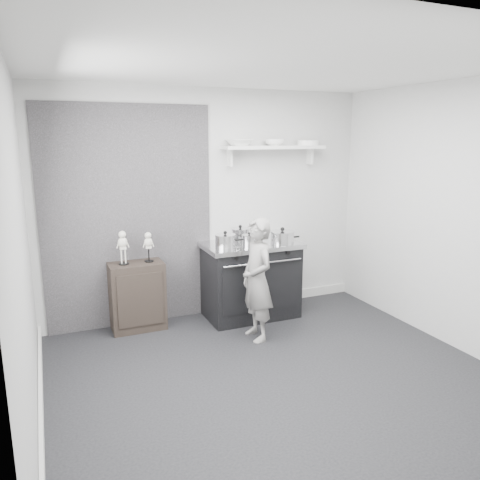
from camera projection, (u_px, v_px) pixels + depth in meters
name	position (u px, v px, depth m)	size (l,w,h in m)	color
ground	(276.00, 377.00, 4.27)	(4.00, 4.00, 0.00)	black
room_shell	(262.00, 197.00, 4.01)	(4.02, 3.62, 2.71)	beige
wall_shelf	(274.00, 148.00, 5.64)	(1.30, 0.26, 0.24)	silver
stove	(250.00, 279.00, 5.65)	(1.14, 0.71, 0.91)	black
side_cabinet	(137.00, 296.00, 5.27)	(0.59, 0.35, 0.77)	black
child	(257.00, 280.00, 4.96)	(0.48, 0.32, 1.32)	gray
pot_front_left	(225.00, 240.00, 5.34)	(0.32, 0.24, 0.18)	silver
pot_back_left	(240.00, 234.00, 5.63)	(0.32, 0.23, 0.20)	silver
pot_front_right	(282.00, 237.00, 5.47)	(0.37, 0.28, 0.20)	silver
pot_front_center	(249.00, 240.00, 5.39)	(0.25, 0.17, 0.16)	silver
skeleton_full	(123.00, 245.00, 5.09)	(0.12, 0.08, 0.43)	beige
skeleton_torso	(148.00, 245.00, 5.21)	(0.11, 0.07, 0.39)	beige
bowl_large	(239.00, 143.00, 5.45)	(0.30, 0.30, 0.07)	white
bowl_small	(275.00, 142.00, 5.63)	(0.24, 0.24, 0.07)	white
plate_stack	(308.00, 143.00, 5.81)	(0.27, 0.27, 0.06)	white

